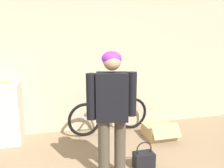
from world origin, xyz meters
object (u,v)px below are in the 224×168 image
at_px(person, 112,105).
at_px(bicycle, 110,115).
at_px(cardboard_box, 160,131).
at_px(handbag, 144,159).
at_px(banana, 0,83).

bearing_deg(person, bicycle, 90.48).
height_order(bicycle, cardboard_box, bicycle).
bearing_deg(handbag, bicycle, 96.05).
relative_size(person, handbag, 4.24).
bearing_deg(person, banana, 151.20).
xyz_separation_m(person, handbag, (0.46, 0.08, -0.81)).
xyz_separation_m(banana, cardboard_box, (2.60, -0.44, -0.92)).
xyz_separation_m(bicycle, cardboard_box, (0.80, -0.47, -0.22)).
distance_m(bicycle, banana, 1.93).
distance_m(person, handbag, 0.93).
bearing_deg(cardboard_box, handbag, -128.50).
relative_size(person, cardboard_box, 2.77).
xyz_separation_m(person, bicycle, (0.32, 1.38, -0.60)).
xyz_separation_m(bicycle, handbag, (0.14, -1.30, -0.21)).
height_order(person, bicycle, person).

